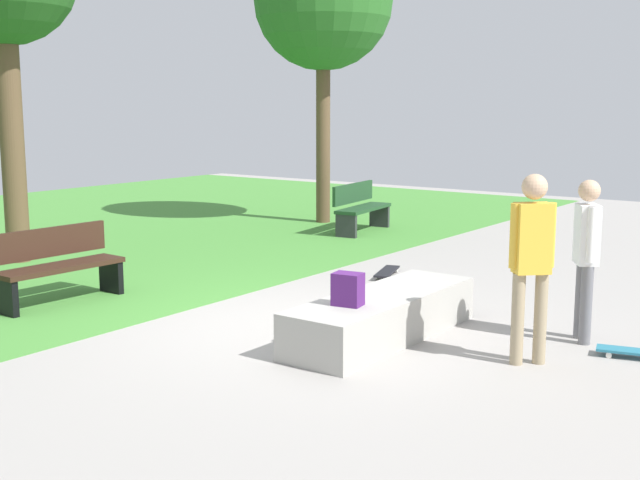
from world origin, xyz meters
TOP-DOWN VIEW (x-y plane):
  - ground_plane at (0.00, 0.00)m, footprint 28.00×28.00m
  - concrete_ledge at (0.17, -1.13)m, footprint 2.58×0.79m
  - backpack_on_ledge at (-0.44, -1.11)m, footprint 0.25×0.31m
  - skater_performing_trick at (0.24, -2.68)m, footprint 0.37×0.37m
  - skater_watching at (1.28, -2.84)m, footprint 0.38×0.34m
  - skateboard_spare at (2.82, 0.45)m, footprint 0.82×0.45m
  - park_bench_near_lamppost at (5.96, 2.98)m, footprint 1.65×0.69m
  - park_bench_far_left at (-0.86, 2.87)m, footprint 1.62×0.53m
  - tree_tall_oak at (6.57, 4.29)m, footprint 2.73×2.73m

SIDE VIEW (x-z plane):
  - ground_plane at x=0.00m, z-range 0.00..0.00m
  - skateboard_spare at x=2.82m, z-range 0.02..0.10m
  - concrete_ledge at x=0.17m, z-range 0.00..0.47m
  - park_bench_near_lamppost at x=5.96m, z-range 0.03..0.94m
  - park_bench_far_left at x=-0.86m, z-range 0.03..0.94m
  - backpack_on_ledge at x=-0.44m, z-range 0.47..0.79m
  - skater_watching at x=1.28m, z-range 0.14..1.79m
  - skater_performing_trick at x=0.24m, z-range 0.16..1.94m
  - tree_tall_oak at x=6.57m, z-range 1.48..7.23m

